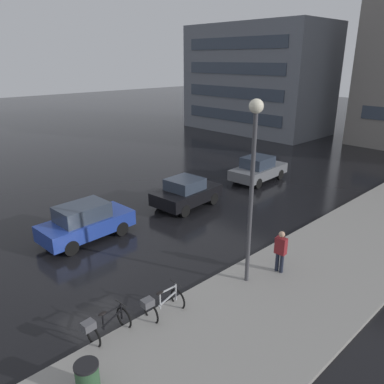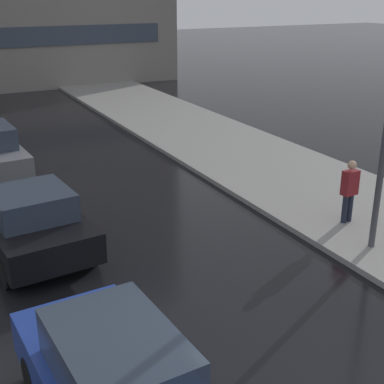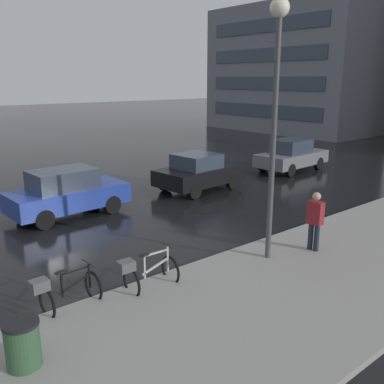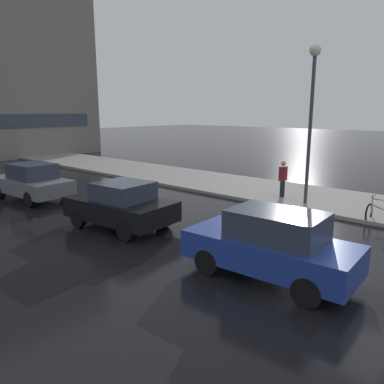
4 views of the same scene
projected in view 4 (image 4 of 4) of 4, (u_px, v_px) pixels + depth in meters
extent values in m
plane|color=black|center=(350.00, 260.00, 9.97)|extent=(140.00, 140.00, 0.00)
cube|color=gray|center=(205.00, 181.00, 20.83)|extent=(4.80, 60.00, 0.14)
torus|color=black|center=(369.00, 213.00, 13.28)|extent=(0.69, 0.07, 0.69)
cube|color=#ADAFB5|center=(372.00, 205.00, 13.17)|extent=(0.04, 0.04, 0.61)
cube|color=#ADAFB5|center=(382.00, 200.00, 12.92)|extent=(0.05, 0.62, 0.04)
cube|color=#ADAFB5|center=(382.00, 209.00, 12.97)|extent=(0.05, 0.70, 0.25)
cylinder|color=black|center=(373.00, 196.00, 13.10)|extent=(0.50, 0.04, 0.03)
cube|color=navy|center=(269.00, 251.00, 8.80)|extent=(1.94, 4.09, 0.68)
cube|color=#2D3847|center=(277.00, 225.00, 8.56)|extent=(1.53, 2.19, 0.66)
cylinder|color=black|center=(208.00, 262.00, 9.04)|extent=(0.26, 0.65, 0.64)
cylinder|color=black|center=(240.00, 244.00, 10.20)|extent=(0.26, 0.65, 0.64)
cylinder|color=black|center=(307.00, 292.00, 7.53)|extent=(0.26, 0.65, 0.64)
cylinder|color=black|center=(332.00, 268.00, 8.70)|extent=(0.26, 0.65, 0.64)
cube|color=black|center=(121.00, 209.00, 12.64)|extent=(2.28, 3.87, 0.66)
cube|color=#2D3847|center=(123.00, 191.00, 12.42)|extent=(1.75, 1.82, 0.59)
cylinder|color=black|center=(78.00, 218.00, 12.69)|extent=(0.28, 0.66, 0.64)
cylinder|color=black|center=(117.00, 208.00, 14.07)|extent=(0.28, 0.66, 0.64)
cylinder|color=black|center=(126.00, 231.00, 11.35)|extent=(0.28, 0.66, 0.64)
cylinder|color=black|center=(164.00, 218.00, 12.73)|extent=(0.28, 0.66, 0.64)
cube|color=slate|center=(32.00, 185.00, 16.70)|extent=(2.10, 4.23, 0.63)
cube|color=#2D3847|center=(32.00, 171.00, 16.46)|extent=(1.62, 1.97, 0.67)
cylinder|color=black|center=(0.00, 191.00, 16.90)|extent=(0.26, 0.65, 0.64)
cylinder|color=black|center=(34.00, 186.00, 18.16)|extent=(0.26, 0.65, 0.64)
cylinder|color=black|center=(30.00, 199.00, 15.37)|extent=(0.26, 0.65, 0.64)
cylinder|color=black|center=(65.00, 193.00, 16.63)|extent=(0.26, 0.65, 0.64)
cylinder|color=#1E2333|center=(281.00, 190.00, 16.55)|extent=(0.14, 0.14, 0.87)
cylinder|color=#1E2333|center=(283.00, 190.00, 16.69)|extent=(0.14, 0.14, 0.87)
cube|color=maroon|center=(283.00, 174.00, 16.46)|extent=(0.42, 0.27, 0.62)
sphere|color=tan|center=(284.00, 163.00, 16.37)|extent=(0.22, 0.22, 0.22)
cylinder|color=#424247|center=(310.00, 134.00, 14.90)|extent=(0.14, 0.14, 5.96)
sphere|color=#F2EACC|center=(315.00, 50.00, 14.23)|extent=(0.45, 0.45, 0.45)
cube|color=#333D4C|center=(20.00, 121.00, 30.15)|extent=(12.49, 0.06, 1.10)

